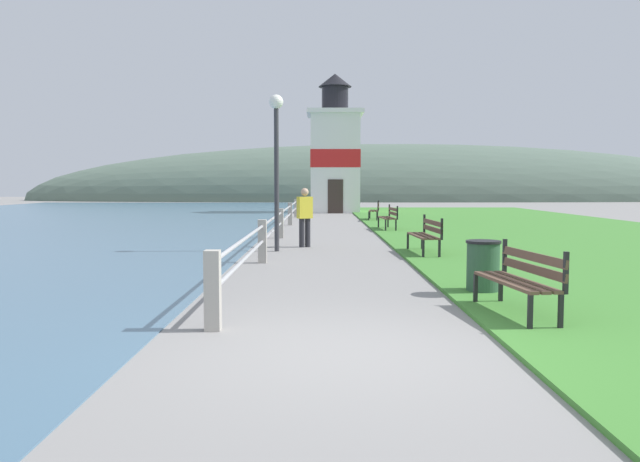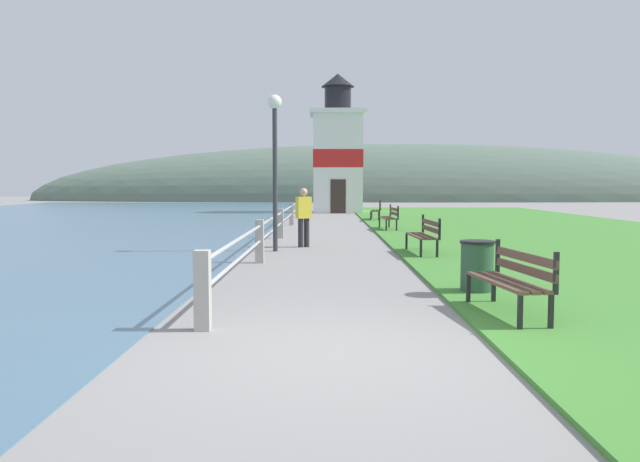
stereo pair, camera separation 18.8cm
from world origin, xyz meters
name	(u,v)px [view 1 (the left image)]	position (x,y,z in m)	size (l,w,h in m)	color
ground_plane	(348,353)	(0.00, 0.00, 0.00)	(160.00, 160.00, 0.00)	gray
grass_verge	(548,233)	(7.64, 15.37, 0.03)	(12.00, 46.11, 0.06)	#428433
seawall_railing	(280,221)	(-1.54, 13.57, 0.56)	(0.18, 25.31, 0.94)	#A8A399
park_bench_near	(521,276)	(2.28, 1.69, 0.54)	(0.69, 1.76, 0.94)	brown
park_bench_midway	(426,233)	(2.28, 8.78, 0.54)	(0.56, 1.91, 0.94)	brown
park_bench_far	(389,216)	(2.28, 16.88, 0.54)	(0.56, 1.85, 0.94)	brown
park_bench_by_lighthouse	(375,209)	(2.31, 23.12, 0.54)	(0.66, 1.74, 0.94)	brown
lighthouse	(335,154)	(0.62, 32.02, 3.55)	(3.36, 3.36, 8.38)	white
person_strolling	(304,215)	(-0.71, 10.73, 0.87)	(0.45, 0.36, 1.61)	#28282D
trash_bin	(483,267)	(2.24, 3.40, 0.42)	(0.54, 0.54, 0.84)	#2D5138
lamp_post	(276,143)	(-1.39, 9.66, 2.74)	(0.36, 0.36, 3.96)	#333338
distant_hillside	(397,200)	(8.00, 60.74, 0.00)	(80.00, 16.00, 12.00)	#566B5B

